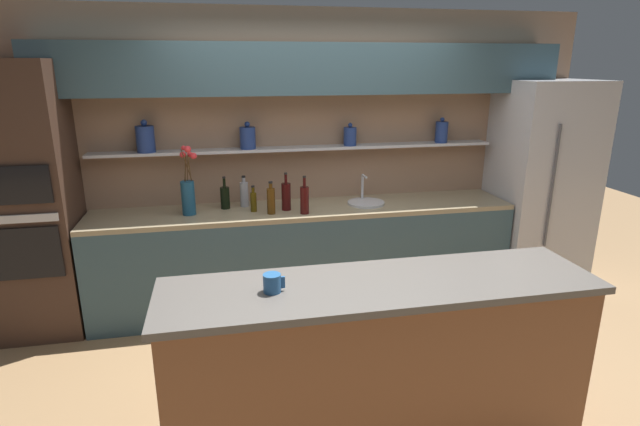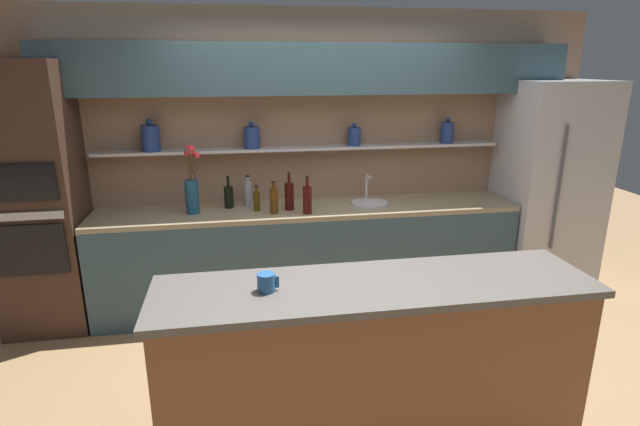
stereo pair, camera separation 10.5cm
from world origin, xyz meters
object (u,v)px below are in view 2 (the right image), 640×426
Objects in this scene: bottle_spirit_2 at (274,200)px; bottle_wine_5 at (307,199)px; bottle_spirit_3 at (248,193)px; bottle_oil_4 at (257,200)px; oven_tower at (37,201)px; coffee_mug at (266,282)px; bottle_wine_1 at (289,196)px; refrigerator at (547,189)px; flower_vase at (192,190)px; bottle_wine_0 at (229,196)px; sink_fixture at (369,202)px.

bottle_wine_5 reaches higher than bottle_spirit_2.
bottle_spirit_3 is 1.22× the size of bottle_oil_4.
coffee_mug is (1.70, -1.83, -0.02)m from oven_tower.
bottle_oil_4 is at bearing 177.57° from bottle_wine_1.
oven_tower is at bearing 179.53° from refrigerator.
oven_tower is 9.60× the size of bottle_oil_4.
flower_vase is 1.89m from coffee_mug.
bottle_spirit_3 is at bearing 127.09° from bottle_spirit_2.
bottle_wine_0 is 0.27m from bottle_oil_4.
oven_tower is 2.16m from bottle_wine_5.
refrigerator is 2.80m from bottle_spirit_3.
refrigerator reaches higher than flower_vase.
bottle_spirit_2 is (1.88, -0.13, -0.05)m from oven_tower.
bottle_oil_4 is (0.53, -0.02, -0.11)m from flower_vase.
coffee_mug is at bearing -147.04° from refrigerator.
bottle_wine_1 is at bearing -2.43° from bottle_oil_4.
refrigerator is 2.59m from bottle_spirit_2.
bottle_wine_1 is 2.95× the size of coffee_mug.
bottle_wine_5 is (0.65, -0.29, 0.02)m from bottle_wine_0.
oven_tower reaches higher than bottle_wine_0.
bottle_wine_1 is 0.20m from bottle_wine_5.
sink_fixture is 1.01m from bottle_oil_4.
oven_tower is 2.02m from bottle_wine_1.
bottle_spirit_3 is 0.19m from bottle_oil_4.
bottle_wine_0 is 0.86× the size of bottle_wine_1.
bottle_oil_4 is 1.81m from coffee_mug.
bottle_wine_1 is 1.82m from coffee_mug.
refrigerator is 6.07× the size of bottle_wine_1.
bottle_spirit_2 is at bearing -52.91° from bottle_spirit_3.
flower_vase reaches higher than bottle_spirit_2.
flower_vase is at bearing 177.66° from bottle_wine_1.
sink_fixture is 0.63m from bottle_wine_5.
bottle_wine_5 is at bearing -4.80° from oven_tower.
bottle_wine_0 is 1.26× the size of bottle_oil_4.
bottle_oil_4 is (-1.01, -0.04, 0.07)m from sink_fixture.
bottle_oil_4 is at bearing -2.28° from flower_vase.
flower_vase is at bearing 105.07° from coffee_mug.
bottle_spirit_2 is at bearing -148.20° from bottle_wine_1.
refrigerator is 2.97m from bottle_wine_0.
sink_fixture is 1.20× the size of bottle_spirit_3.
bottle_wine_5 is (0.42, -0.15, 0.03)m from bottle_oil_4.
bottle_spirit_3 is 0.58m from bottle_wine_5.
bottle_spirit_3 reaches higher than coffee_mug.
bottle_wine_0 is (1.50, 0.11, -0.06)m from oven_tower.
bottle_spirit_3 is (1.67, 0.15, -0.05)m from oven_tower.
refrigerator is at bearing -0.51° from flower_vase.
coffee_mug is at bearing -89.26° from bottle_spirit_3.
bottle_spirit_3 is at bearing 176.27° from refrigerator.
flower_vase is (-3.26, 0.03, 0.12)m from refrigerator.
bottle_spirit_2 is at bearing -3.88° from oven_tower.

